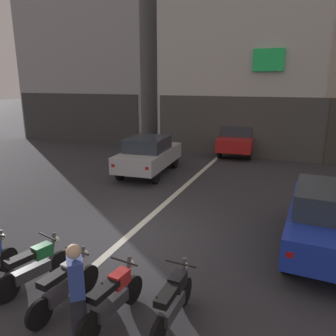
{
  "coord_description": "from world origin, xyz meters",
  "views": [
    {
      "loc": [
        3.9,
        -6.89,
        3.92
      ],
      "look_at": [
        0.33,
        2.0,
        1.4
      ],
      "focal_mm": 34.99,
      "sensor_mm": 36.0,
      "label": 1
    }
  ],
  "objects_px": {
    "car_silver_crossing_near": "(149,154)",
    "motorcycle_red_row_right_mid": "(113,297)",
    "motorcycle_green_row_left_mid": "(35,266)",
    "motorcycle_black_row_rightmost": "(173,301)",
    "person_by_motorcycles": "(77,294)",
    "motorcycle_white_row_centre": "(66,285)",
    "car_blue_parked_kerbside": "(330,218)",
    "car_red_down_street": "(238,138)"
  },
  "relations": [
    {
      "from": "motorcycle_green_row_left_mid",
      "to": "car_silver_crossing_near",
      "type": "bearing_deg",
      "value": 99.78
    },
    {
      "from": "person_by_motorcycles",
      "to": "car_blue_parked_kerbside",
      "type": "bearing_deg",
      "value": 50.37
    },
    {
      "from": "car_silver_crossing_near",
      "to": "car_blue_parked_kerbside",
      "type": "relative_size",
      "value": 1.01
    },
    {
      "from": "car_silver_crossing_near",
      "to": "motorcycle_green_row_left_mid",
      "type": "distance_m",
      "value": 8.45
    },
    {
      "from": "car_silver_crossing_near",
      "to": "motorcycle_white_row_centre",
      "type": "relative_size",
      "value": 2.53
    },
    {
      "from": "motorcycle_red_row_right_mid",
      "to": "motorcycle_green_row_left_mid",
      "type": "bearing_deg",
      "value": 172.18
    },
    {
      "from": "car_silver_crossing_near",
      "to": "motorcycle_green_row_left_mid",
      "type": "xyz_separation_m",
      "value": [
        1.43,
        -8.32,
        -0.43
      ]
    },
    {
      "from": "motorcycle_green_row_left_mid",
      "to": "motorcycle_black_row_rightmost",
      "type": "height_order",
      "value": "same"
    },
    {
      "from": "motorcycle_green_row_left_mid",
      "to": "motorcycle_black_row_rightmost",
      "type": "relative_size",
      "value": 0.97
    },
    {
      "from": "motorcycle_green_row_left_mid",
      "to": "person_by_motorcycles",
      "type": "distance_m",
      "value": 1.93
    },
    {
      "from": "motorcycle_green_row_left_mid",
      "to": "person_by_motorcycles",
      "type": "relative_size",
      "value": 0.97
    },
    {
      "from": "motorcycle_green_row_left_mid",
      "to": "motorcycle_white_row_centre",
      "type": "height_order",
      "value": "same"
    },
    {
      "from": "motorcycle_red_row_right_mid",
      "to": "person_by_motorcycles",
      "type": "relative_size",
      "value": 1.0
    },
    {
      "from": "car_silver_crossing_near",
      "to": "car_red_down_street",
      "type": "xyz_separation_m",
      "value": [
        2.87,
        5.61,
        0.0
      ]
    },
    {
      "from": "car_blue_parked_kerbside",
      "to": "person_by_motorcycles",
      "type": "relative_size",
      "value": 2.5
    },
    {
      "from": "car_blue_parked_kerbside",
      "to": "motorcycle_red_row_right_mid",
      "type": "xyz_separation_m",
      "value": [
        -3.47,
        -3.87,
        -0.43
      ]
    },
    {
      "from": "motorcycle_black_row_rightmost",
      "to": "car_silver_crossing_near",
      "type": "bearing_deg",
      "value": 117.49
    },
    {
      "from": "motorcycle_black_row_rightmost",
      "to": "person_by_motorcycles",
      "type": "bearing_deg",
      "value": -143.29
    },
    {
      "from": "motorcycle_black_row_rightmost",
      "to": "motorcycle_white_row_centre",
      "type": "bearing_deg",
      "value": -171.21
    },
    {
      "from": "car_blue_parked_kerbside",
      "to": "motorcycle_white_row_centre",
      "type": "height_order",
      "value": "car_blue_parked_kerbside"
    },
    {
      "from": "person_by_motorcycles",
      "to": "car_red_down_street",
      "type": "bearing_deg",
      "value": 90.96
    },
    {
      "from": "car_red_down_street",
      "to": "motorcycle_green_row_left_mid",
      "type": "relative_size",
      "value": 2.57
    },
    {
      "from": "car_silver_crossing_near",
      "to": "car_blue_parked_kerbside",
      "type": "distance_m",
      "value": 8.29
    },
    {
      "from": "car_silver_crossing_near",
      "to": "motorcycle_red_row_right_mid",
      "type": "relative_size",
      "value": 2.53
    },
    {
      "from": "motorcycle_green_row_left_mid",
      "to": "motorcycle_black_row_rightmost",
      "type": "distance_m",
      "value": 2.88
    },
    {
      "from": "motorcycle_green_row_left_mid",
      "to": "motorcycle_red_row_right_mid",
      "type": "distance_m",
      "value": 1.94
    },
    {
      "from": "car_blue_parked_kerbside",
      "to": "motorcycle_green_row_left_mid",
      "type": "xyz_separation_m",
      "value": [
        -5.39,
        -3.61,
        -0.43
      ]
    },
    {
      "from": "car_blue_parked_kerbside",
      "to": "person_by_motorcycles",
      "type": "distance_m",
      "value": 5.81
    },
    {
      "from": "motorcycle_white_row_centre",
      "to": "motorcycle_black_row_rightmost",
      "type": "distance_m",
      "value": 1.94
    },
    {
      "from": "car_silver_crossing_near",
      "to": "car_blue_parked_kerbside",
      "type": "xyz_separation_m",
      "value": [
        6.82,
        -4.71,
        0.0
      ]
    },
    {
      "from": "car_red_down_street",
      "to": "motorcycle_red_row_right_mid",
      "type": "height_order",
      "value": "car_red_down_street"
    },
    {
      "from": "car_silver_crossing_near",
      "to": "person_by_motorcycles",
      "type": "height_order",
      "value": "person_by_motorcycles"
    },
    {
      "from": "motorcycle_white_row_centre",
      "to": "motorcycle_green_row_left_mid",
      "type": "bearing_deg",
      "value": 164.29
    },
    {
      "from": "motorcycle_red_row_right_mid",
      "to": "motorcycle_white_row_centre",
      "type": "bearing_deg",
      "value": -179.64
    },
    {
      "from": "motorcycle_green_row_left_mid",
      "to": "motorcycle_red_row_right_mid",
      "type": "height_order",
      "value": "same"
    },
    {
      "from": "motorcycle_white_row_centre",
      "to": "person_by_motorcycles",
      "type": "xyz_separation_m",
      "value": [
        0.72,
        -0.59,
        0.4
      ]
    },
    {
      "from": "car_red_down_street",
      "to": "motorcycle_white_row_centre",
      "type": "distance_m",
      "value": 14.21
    },
    {
      "from": "car_red_down_street",
      "to": "motorcycle_black_row_rightmost",
      "type": "distance_m",
      "value": 13.98
    },
    {
      "from": "motorcycle_black_row_rightmost",
      "to": "car_blue_parked_kerbside",
      "type": "bearing_deg",
      "value": 54.99
    },
    {
      "from": "person_by_motorcycles",
      "to": "motorcycle_white_row_centre",
      "type": "bearing_deg",
      "value": 140.66
    },
    {
      "from": "motorcycle_white_row_centre",
      "to": "car_red_down_street",
      "type": "bearing_deg",
      "value": 88.07
    },
    {
      "from": "motorcycle_black_row_rightmost",
      "to": "person_by_motorcycles",
      "type": "distance_m",
      "value": 1.54
    }
  ]
}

